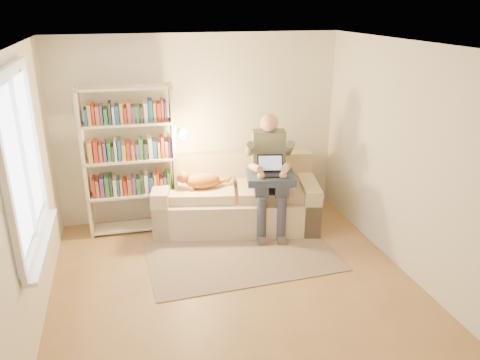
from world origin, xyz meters
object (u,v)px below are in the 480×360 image
object	(u,v)px
laptop	(274,169)
bookshelf	(130,154)
person	(269,167)
cat	(196,181)
sofa	(236,201)

from	to	relation	value
laptop	bookshelf	size ratio (longest dim) A/B	0.19
person	cat	size ratio (longest dim) A/B	2.21
laptop	bookshelf	distance (m)	1.90
cat	bookshelf	distance (m)	0.94
cat	person	bearing A→B (deg)	-1.28
cat	bookshelf	size ratio (longest dim) A/B	0.36
laptop	bookshelf	xyz separation A→B (m)	(-1.81, 0.56, 0.19)
sofa	cat	size ratio (longest dim) A/B	3.30
sofa	bookshelf	world-z (taller)	bookshelf
cat	bookshelf	bearing A→B (deg)	179.87
laptop	bookshelf	world-z (taller)	bookshelf
sofa	laptop	bearing A→B (deg)	-32.12
person	cat	xyz separation A→B (m)	(-0.96, 0.23, -0.18)
sofa	bookshelf	xyz separation A→B (m)	(-1.39, 0.15, 0.77)
cat	laptop	size ratio (longest dim) A/B	1.86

